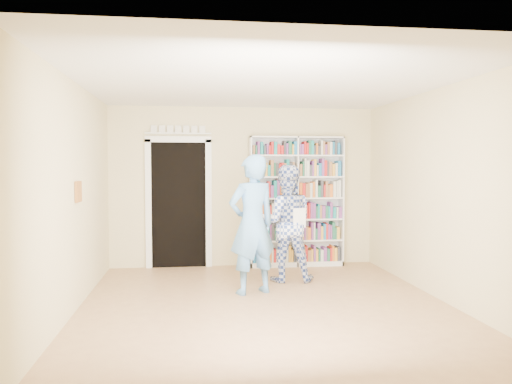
# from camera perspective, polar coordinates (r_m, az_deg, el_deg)

# --- Properties ---
(floor) EXTENTS (5.00, 5.00, 0.00)m
(floor) POSITION_cam_1_polar(r_m,az_deg,el_deg) (6.27, 1.08, -12.80)
(floor) COLOR #9C6E4B
(floor) RESTS_ON ground
(ceiling) EXTENTS (5.00, 5.00, 0.00)m
(ceiling) POSITION_cam_1_polar(r_m,az_deg,el_deg) (6.11, 1.10, 12.35)
(ceiling) COLOR white
(ceiling) RESTS_ON wall_back
(wall_back) EXTENTS (4.50, 0.00, 4.50)m
(wall_back) POSITION_cam_1_polar(r_m,az_deg,el_deg) (8.52, -1.41, 0.60)
(wall_back) COLOR beige
(wall_back) RESTS_ON floor
(wall_left) EXTENTS (0.00, 5.00, 5.00)m
(wall_left) POSITION_cam_1_polar(r_m,az_deg,el_deg) (6.13, -20.21, -0.53)
(wall_left) COLOR beige
(wall_left) RESTS_ON floor
(wall_right) EXTENTS (0.00, 5.00, 5.00)m
(wall_right) POSITION_cam_1_polar(r_m,az_deg,el_deg) (6.75, 20.32, -0.22)
(wall_right) COLOR beige
(wall_right) RESTS_ON floor
(bookshelf) EXTENTS (1.60, 0.30, 2.20)m
(bookshelf) POSITION_cam_1_polar(r_m,az_deg,el_deg) (8.52, 4.63, -1.01)
(bookshelf) COLOR white
(bookshelf) RESTS_ON floor
(doorway) EXTENTS (1.10, 0.08, 2.43)m
(doorway) POSITION_cam_1_polar(r_m,az_deg,el_deg) (8.46, -8.82, -0.61)
(doorway) COLOR black
(doorway) RESTS_ON floor
(wall_art) EXTENTS (0.03, 0.25, 0.25)m
(wall_art) POSITION_cam_1_polar(r_m,az_deg,el_deg) (6.31, -19.64, 0.04)
(wall_art) COLOR brown
(wall_art) RESTS_ON wall_left
(man_blue) EXTENTS (0.79, 0.66, 1.86)m
(man_blue) POSITION_cam_1_polar(r_m,az_deg,el_deg) (6.65, -0.44, -3.72)
(man_blue) COLOR #5B92CB
(man_blue) RESTS_ON floor
(man_plaid) EXTENTS (0.92, 0.76, 1.72)m
(man_plaid) POSITION_cam_1_polar(r_m,az_deg,el_deg) (7.40, 3.44, -3.57)
(man_plaid) COLOR #2E448E
(man_plaid) RESTS_ON floor
(paper_sheet) EXTENTS (0.20, 0.06, 0.28)m
(paper_sheet) POSITION_cam_1_polar(r_m,az_deg,el_deg) (7.20, 4.99, -2.97)
(paper_sheet) COLOR white
(paper_sheet) RESTS_ON man_plaid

